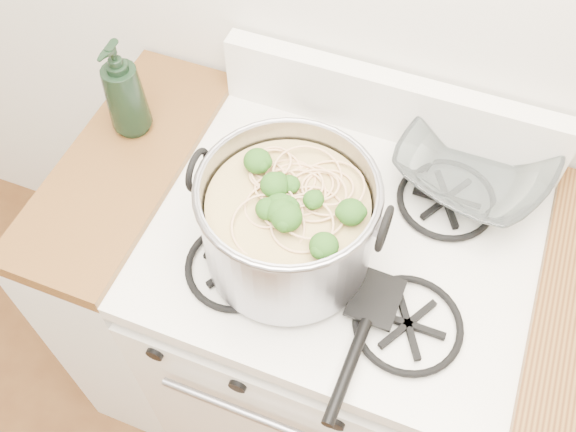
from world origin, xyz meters
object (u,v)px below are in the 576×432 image
at_px(gas_range, 331,332).
at_px(bottle, 123,89).
at_px(spatula, 376,296).
at_px(stock_pot, 288,223).
at_px(glass_bowl, 473,172).

distance_m(gas_range, bottle, 0.80).
bearing_deg(spatula, stock_pot, 170.88).
height_order(glass_bowl, bottle, bottle).
distance_m(stock_pot, bottle, 0.48).
bearing_deg(glass_bowl, spatula, -106.66).
height_order(spatula, glass_bowl, glass_bowl).
bearing_deg(spatula, glass_bowl, 74.72).
bearing_deg(stock_pot, spatula, -10.50).
distance_m(spatula, glass_bowl, 0.36).
xyz_separation_m(gas_range, bottle, (-0.53, 0.09, 0.60)).
distance_m(gas_range, spatula, 0.52).
relative_size(gas_range, spatula, 2.98).
relative_size(gas_range, bottle, 3.95).
relative_size(stock_pot, spatula, 1.14).
bearing_deg(bottle, spatula, -19.25).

